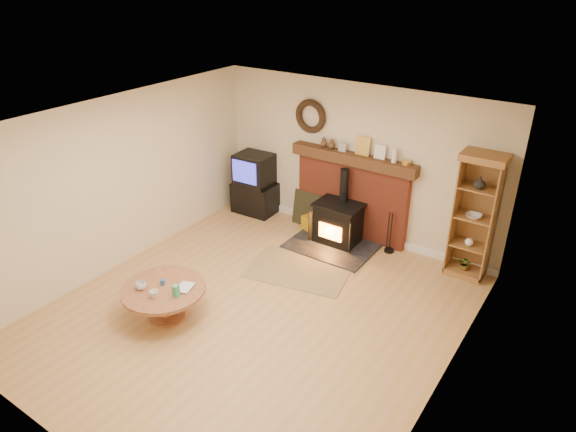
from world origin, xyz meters
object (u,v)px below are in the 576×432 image
Objects in this scene: wood_stove at (337,225)px; tv_unit at (255,185)px; curio_cabinet at (475,216)px; coffee_table at (164,293)px.

tv_unit is (-1.86, 0.20, 0.20)m from wood_stove.
wood_stove is at bearing -6.00° from tv_unit.
wood_stove is 1.88m from tv_unit.
coffee_table is at bearing -131.87° from curio_cabinet.
tv_unit reaches higher than coffee_table.
wood_stove is 3.16m from coffee_table.
coffee_table is (-2.97, -3.31, -0.59)m from curio_cabinet.
curio_cabinet is 1.76× the size of coffee_table.
wood_stove reaches higher than coffee_table.
tv_unit is at bearing 106.82° from coffee_table.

